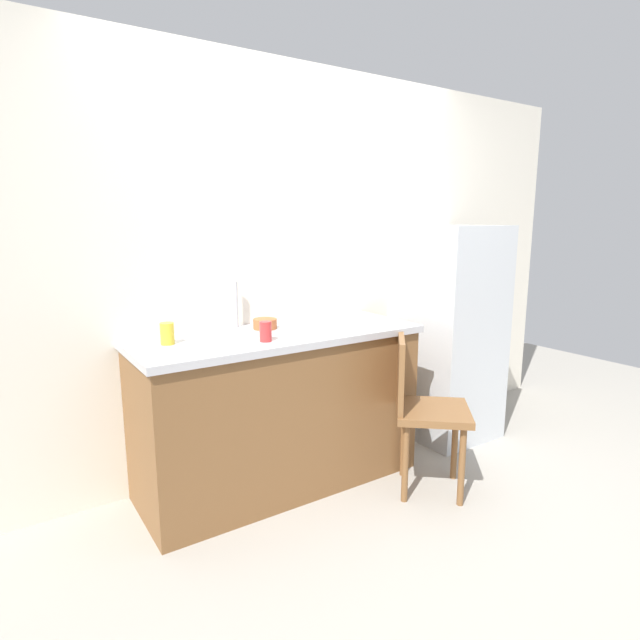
% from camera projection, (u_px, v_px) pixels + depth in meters
% --- Properties ---
extents(ground_plane, '(8.00, 8.00, 0.00)m').
position_uv_depth(ground_plane, '(395.00, 516.00, 2.69)').
color(ground_plane, '#9E998E').
extents(back_wall, '(4.80, 0.10, 2.45)m').
position_uv_depth(back_wall, '(294.00, 268.00, 3.28)').
color(back_wall, silver).
rests_on(back_wall, ground_plane).
extents(cabinet_base, '(1.59, 0.60, 0.87)m').
position_uv_depth(cabinet_base, '(279.00, 412.00, 2.97)').
color(cabinet_base, brown).
rests_on(cabinet_base, ground_plane).
extents(countertop, '(1.63, 0.64, 0.04)m').
position_uv_depth(countertop, '(278.00, 336.00, 2.88)').
color(countertop, '#B7B7BC').
rests_on(countertop, cabinet_base).
extents(faucet, '(0.02, 0.02, 0.27)m').
position_uv_depth(faucet, '(236.00, 305.00, 2.98)').
color(faucet, '#B7B7BC').
rests_on(faucet, countertop).
extents(refrigerator, '(0.58, 0.62, 1.49)m').
position_uv_depth(refrigerator, '(447.00, 332.00, 3.64)').
color(refrigerator, silver).
rests_on(refrigerator, ground_plane).
extents(chair, '(0.56, 0.56, 0.89)m').
position_uv_depth(chair, '(422.00, 406.00, 2.88)').
color(chair, brown).
rests_on(chair, ground_plane).
extents(dish_tray, '(0.28, 0.20, 0.05)m').
position_uv_depth(dish_tray, '(339.00, 320.00, 3.10)').
color(dish_tray, white).
rests_on(dish_tray, countertop).
extents(terracotta_bowl, '(0.14, 0.14, 0.06)m').
position_uv_depth(terracotta_bowl, '(265.00, 324.00, 2.96)').
color(terracotta_bowl, '#B25B33').
rests_on(terracotta_bowl, countertop).
extents(cup_yellow, '(0.07, 0.07, 0.11)m').
position_uv_depth(cup_yellow, '(167.00, 334.00, 2.59)').
color(cup_yellow, yellow).
rests_on(cup_yellow, countertop).
extents(cup_red, '(0.06, 0.06, 0.10)m').
position_uv_depth(cup_red, '(266.00, 331.00, 2.65)').
color(cup_red, red).
rests_on(cup_red, countertop).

